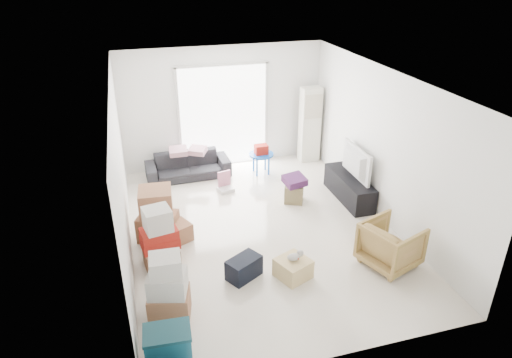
{
  "coord_description": "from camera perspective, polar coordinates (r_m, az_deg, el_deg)",
  "views": [
    {
      "loc": [
        -1.99,
        -6.6,
        4.4
      ],
      "look_at": [
        -0.04,
        0.2,
        0.91
      ],
      "focal_mm": 32.0,
      "sensor_mm": 36.0,
      "label": 1
    }
  ],
  "objects": [
    {
      "name": "toy_walker",
      "position": [
        9.44,
        -3.88,
        -0.81
      ],
      "size": [
        0.36,
        0.33,
        0.41
      ],
      "rotation": [
        0.0,
        0.0,
        0.25
      ],
      "color": "silver",
      "rests_on": "room_shell"
    },
    {
      "name": "box_stack_a",
      "position": [
        6.27,
        -10.93,
        -13.52
      ],
      "size": [
        0.62,
        0.55,
        0.98
      ],
      "rotation": [
        0.0,
        0.0,
        -0.18
      ],
      "color": "#956043",
      "rests_on": "room_shell"
    },
    {
      "name": "duffel_bag",
      "position": [
        6.99,
        -1.53,
        -11.04
      ],
      "size": [
        0.6,
        0.53,
        0.33
      ],
      "primitive_type": "cube",
      "rotation": [
        0.0,
        0.0,
        0.53
      ],
      "color": "black",
      "rests_on": "room_shell"
    },
    {
      "name": "wood_crate",
      "position": [
        7.02,
        4.65,
        -11.06
      ],
      "size": [
        0.59,
        0.59,
        0.3
      ],
      "primitive_type": "cube",
      "rotation": [
        0.0,
        0.0,
        0.4
      ],
      "color": "#D5B87B",
      "rests_on": "room_shell"
    },
    {
      "name": "armchair",
      "position": [
        7.41,
        16.53,
        -7.62
      ],
      "size": [
        0.95,
        0.98,
        0.8
      ],
      "primitive_type": "imported",
      "rotation": [
        0.0,
        0.0,
        1.93
      ],
      "color": "#AD834D",
      "rests_on": "room_shell"
    },
    {
      "name": "kids_table",
      "position": [
        10.02,
        0.65,
        3.26
      ],
      "size": [
        0.55,
        0.55,
        0.67
      ],
      "rotation": [
        0.0,
        0.0,
        -0.16
      ],
      "color": "blue",
      "rests_on": "room_shell"
    },
    {
      "name": "pillow_right",
      "position": [
        9.85,
        -7.36,
        4.37
      ],
      "size": [
        0.42,
        0.39,
        0.11
      ],
      "primitive_type": "cube",
      "rotation": [
        0.0,
        0.0,
        -0.54
      ],
      "color": "#C38E9F",
      "rests_on": "sofa"
    },
    {
      "name": "loose_box",
      "position": [
        7.92,
        -9.67,
        -6.52
      ],
      "size": [
        0.5,
        0.5,
        0.31
      ],
      "primitive_type": "cube",
      "rotation": [
        0.0,
        0.0,
        0.44
      ],
      "color": "#956043",
      "rests_on": "room_shell"
    },
    {
      "name": "storage_bins",
      "position": [
        5.68,
        -10.84,
        -20.37
      ],
      "size": [
        0.56,
        0.41,
        0.62
      ],
      "rotation": [
        0.0,
        0.0,
        -0.07
      ],
      "color": "#134F66",
      "rests_on": "room_shell"
    },
    {
      "name": "pillow_left",
      "position": [
        9.87,
        -9.76,
        4.27
      ],
      "size": [
        0.4,
        0.31,
        0.12
      ],
      "primitive_type": "cube",
      "rotation": [
        0.0,
        0.0,
        -0.01
      ],
      "color": "#C38E9F",
      "rests_on": "sofa"
    },
    {
      "name": "box_stack_c",
      "position": [
        7.89,
        -12.26,
        -4.39
      ],
      "size": [
        0.78,
        0.72,
        0.93
      ],
      "rotation": [
        0.0,
        0.0,
        -0.3
      ],
      "color": "#956043",
      "rests_on": "room_shell"
    },
    {
      "name": "blanket",
      "position": [
        8.9,
        4.84,
        -0.36
      ],
      "size": [
        0.44,
        0.44,
        0.14
      ],
      "primitive_type": "cube",
      "rotation": [
        0.0,
        0.0,
        0.13
      ],
      "color": "#4B2256",
      "rests_on": "ottoman"
    },
    {
      "name": "tv_console",
      "position": [
        9.23,
        11.56,
        -1.08
      ],
      "size": [
        0.44,
        1.46,
        0.49
      ],
      "primitive_type": "cube",
      "color": "black",
      "rests_on": "room_shell"
    },
    {
      "name": "sliding_door",
      "position": [
        10.28,
        -4.08,
        8.31
      ],
      "size": [
        2.1,
        0.04,
        2.33
      ],
      "color": "white",
      "rests_on": "room_shell"
    },
    {
      "name": "ottoman",
      "position": [
        9.01,
        4.78,
        -1.77
      ],
      "size": [
        0.47,
        0.47,
        0.36
      ],
      "primitive_type": "cube",
      "rotation": [
        0.0,
        0.0,
        -0.43
      ],
      "color": "olive",
      "rests_on": "room_shell"
    },
    {
      "name": "plush_bunny",
      "position": [
        6.91,
        4.93,
        -9.58
      ],
      "size": [
        0.27,
        0.15,
        0.13
      ],
      "rotation": [
        0.0,
        0.0,
        -0.14
      ],
      "color": "#B2ADA8",
      "rests_on": "wood_crate"
    },
    {
      "name": "ac_tower",
      "position": [
        10.65,
        6.73,
        6.76
      ],
      "size": [
        0.45,
        0.3,
        1.75
      ],
      "primitive_type": "cube",
      "color": "silver",
      "rests_on": "room_shell"
    },
    {
      "name": "television",
      "position": [
        9.09,
        11.74,
        0.67
      ],
      "size": [
        0.62,
        1.07,
        0.14
      ],
      "primitive_type": "imported",
      "rotation": [
        0.0,
        0.0,
        1.56
      ],
      "color": "black",
      "rests_on": "tv_console"
    },
    {
      "name": "box_stack_b",
      "position": [
        7.18,
        -11.91,
        -7.77
      ],
      "size": [
        0.6,
        0.57,
        1.04
      ],
      "rotation": [
        0.0,
        0.0,
        0.12
      ],
      "color": "#956043",
      "rests_on": "room_shell"
    },
    {
      "name": "room_shell",
      "position": [
        7.54,
        0.72,
        2.4
      ],
      "size": [
        4.98,
        6.48,
        3.18
      ],
      "color": "white",
      "rests_on": "ground"
    },
    {
      "name": "sofa",
      "position": [
        10.01,
        -8.54,
        2.12
      ],
      "size": [
        1.82,
        0.58,
        0.7
      ],
      "primitive_type": "imported",
      "rotation": [
        0.0,
        0.0,
        0.03
      ],
      "color": "#26262B",
      "rests_on": "room_shell"
    }
  ]
}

